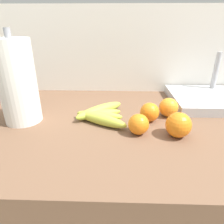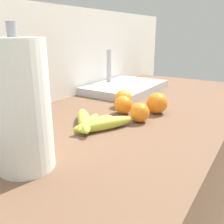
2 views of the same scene
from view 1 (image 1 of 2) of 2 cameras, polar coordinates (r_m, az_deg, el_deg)
name	(u,v)px [view 1 (image 1 of 2)]	position (r m, az deg, el deg)	size (l,w,h in m)	color
counter	(165,210)	(1.03, 14.96, -25.59)	(1.54, 0.71, 0.89)	brown
wall_back	(155,129)	(1.20, 12.23, -4.89)	(1.94, 0.06, 1.30)	silver
banana_bunch	(100,115)	(0.73, -3.48, -0.78)	(0.20, 0.23, 0.04)	#B6BF3F
orange_front	(150,112)	(0.73, 10.70, -0.05)	(0.07, 0.07, 0.07)	orange
orange_far_right	(178,125)	(0.65, 18.49, -3.52)	(0.08, 0.08, 0.08)	orange
orange_center	(169,107)	(0.78, 15.90, 1.29)	(0.07, 0.07, 0.07)	orange
orange_back_left	(139,124)	(0.64, 7.61, -3.50)	(0.07, 0.07, 0.07)	orange
paper_towel_roll	(17,83)	(0.75, -25.49, 7.63)	(0.13, 0.13, 0.32)	white
sink_basin	(221,99)	(1.01, 28.84, 3.36)	(0.44, 0.30, 0.21)	#B7BABF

